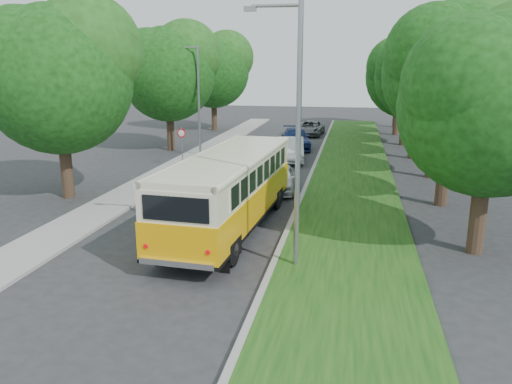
% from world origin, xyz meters
% --- Properties ---
extents(ground, '(120.00, 120.00, 0.00)m').
position_xyz_m(ground, '(0.00, 0.00, 0.00)').
color(ground, '#2A2A2D').
rests_on(ground, ground).
extents(curb, '(0.20, 70.00, 0.15)m').
position_xyz_m(curb, '(3.60, 5.00, 0.07)').
color(curb, gray).
rests_on(curb, ground).
extents(grass_verge, '(4.50, 70.00, 0.13)m').
position_xyz_m(grass_verge, '(5.95, 5.00, 0.07)').
color(grass_verge, '#144312').
rests_on(grass_verge, ground).
extents(sidewalk, '(2.20, 70.00, 0.12)m').
position_xyz_m(sidewalk, '(-4.80, 5.00, 0.06)').
color(sidewalk, gray).
rests_on(sidewalk, ground).
extents(treeline, '(24.27, 41.91, 9.46)m').
position_xyz_m(treeline, '(3.15, 17.99, 5.93)').
color(treeline, '#332319').
rests_on(treeline, ground).
extents(lamppost_near, '(1.71, 0.16, 8.00)m').
position_xyz_m(lamppost_near, '(4.21, -2.50, 4.37)').
color(lamppost_near, gray).
rests_on(lamppost_near, ground).
extents(lamppost_far, '(1.71, 0.16, 7.50)m').
position_xyz_m(lamppost_far, '(-4.70, 16.00, 4.12)').
color(lamppost_far, gray).
rests_on(lamppost_far, ground).
extents(warning_sign, '(0.56, 0.10, 2.50)m').
position_xyz_m(warning_sign, '(-4.50, 11.98, 1.71)').
color(warning_sign, gray).
rests_on(warning_sign, ground).
extents(vintage_bus, '(3.27, 10.40, 3.05)m').
position_xyz_m(vintage_bus, '(1.36, 0.70, 1.52)').
color(vintage_bus, '#FFAD08').
rests_on(vintage_bus, ground).
extents(car_silver, '(1.97, 4.05, 1.33)m').
position_xyz_m(car_silver, '(2.32, 7.18, 0.67)').
color(car_silver, silver).
rests_on(car_silver, ground).
extents(car_white, '(2.21, 4.81, 1.53)m').
position_xyz_m(car_white, '(1.88, 15.42, 0.76)').
color(car_white, silver).
rests_on(car_white, ground).
extents(car_blue, '(2.92, 5.49, 1.52)m').
position_xyz_m(car_blue, '(1.58, 20.59, 0.76)').
color(car_blue, '#12214F').
rests_on(car_blue, ground).
extents(car_grey, '(2.42, 4.76, 1.29)m').
position_xyz_m(car_grey, '(2.05, 28.14, 0.64)').
color(car_grey, slate).
rests_on(car_grey, ground).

